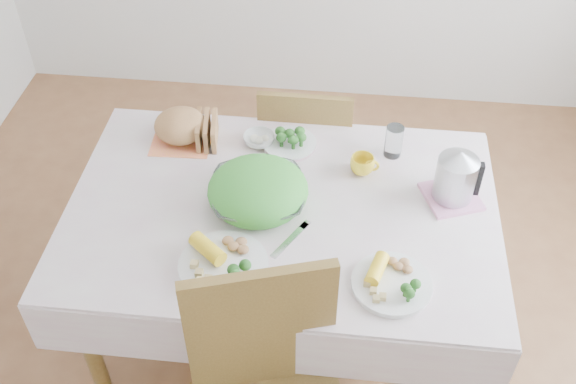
# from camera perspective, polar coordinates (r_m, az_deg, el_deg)

# --- Properties ---
(floor) EXTENTS (3.60, 3.60, 0.00)m
(floor) POSITION_cam_1_polar(r_m,az_deg,el_deg) (2.94, -0.44, -11.91)
(floor) COLOR brown
(floor) RESTS_ON ground
(dining_table) EXTENTS (1.40, 0.90, 0.75)m
(dining_table) POSITION_cam_1_polar(r_m,az_deg,el_deg) (2.64, -0.48, -7.29)
(dining_table) COLOR brown
(dining_table) RESTS_ON floor
(tablecloth) EXTENTS (1.50, 1.00, 0.01)m
(tablecloth) POSITION_cam_1_polar(r_m,az_deg,el_deg) (2.35, -0.54, -1.43)
(tablecloth) COLOR beige
(tablecloth) RESTS_ON dining_table
(chair_far) EXTENTS (0.40, 0.40, 0.89)m
(chair_far) POSITION_cam_1_polar(r_m,az_deg,el_deg) (3.04, 1.67, 3.62)
(chair_far) COLOR brown
(chair_far) RESTS_ON floor
(salad_bowl) EXTENTS (0.38, 0.38, 0.08)m
(salad_bowl) POSITION_cam_1_polar(r_m,az_deg,el_deg) (2.34, -2.54, -0.28)
(salad_bowl) COLOR white
(salad_bowl) RESTS_ON tablecloth
(dinner_plate_left) EXTENTS (0.40, 0.40, 0.02)m
(dinner_plate_left) POSITION_cam_1_polar(r_m,az_deg,el_deg) (2.16, -5.48, -6.26)
(dinner_plate_left) COLOR white
(dinner_plate_left) RESTS_ON tablecloth
(dinner_plate_right) EXTENTS (0.36, 0.36, 0.02)m
(dinner_plate_right) POSITION_cam_1_polar(r_m,az_deg,el_deg) (2.13, 8.76, -7.71)
(dinner_plate_right) COLOR white
(dinner_plate_right) RESTS_ON tablecloth
(broccoli_plate) EXTENTS (0.23, 0.23, 0.02)m
(broccoli_plate) POSITION_cam_1_polar(r_m,az_deg,el_deg) (2.59, 0.13, 4.13)
(broccoli_plate) COLOR beige
(broccoli_plate) RESTS_ON tablecloth
(napkin) EXTENTS (0.24, 0.24, 0.00)m
(napkin) POSITION_cam_1_polar(r_m,az_deg,el_deg) (2.66, -8.92, 4.50)
(napkin) COLOR #FE8953
(napkin) RESTS_ON tablecloth
(bread_loaf) EXTENTS (0.26, 0.25, 0.12)m
(bread_loaf) POSITION_cam_1_polar(r_m,az_deg,el_deg) (2.63, -9.05, 5.45)
(bread_loaf) COLOR olive
(bread_loaf) RESTS_ON napkin
(fruit_bowl) EXTENTS (0.16, 0.16, 0.04)m
(fruit_bowl) POSITION_cam_1_polar(r_m,az_deg,el_deg) (2.60, -2.46, 4.46)
(fruit_bowl) COLOR white
(fruit_bowl) RESTS_ON tablecloth
(yellow_mug) EXTENTS (0.10, 0.10, 0.07)m
(yellow_mug) POSITION_cam_1_polar(r_m,az_deg,el_deg) (2.47, 6.30, 2.31)
(yellow_mug) COLOR yellow
(yellow_mug) RESTS_ON tablecloth
(glass_tumbler) EXTENTS (0.09, 0.09, 0.13)m
(glass_tumbler) POSITION_cam_1_polar(r_m,az_deg,el_deg) (2.55, 8.95, 4.29)
(glass_tumbler) COLOR white
(glass_tumbler) RESTS_ON tablecloth
(pink_tray) EXTENTS (0.23, 0.23, 0.01)m
(pink_tray) POSITION_cam_1_polar(r_m,az_deg,el_deg) (2.45, 13.64, -0.37)
(pink_tray) COLOR pink
(pink_tray) RESTS_ON tablecloth
(electric_kettle) EXTENTS (0.18, 0.18, 0.20)m
(electric_kettle) POSITION_cam_1_polar(r_m,az_deg,el_deg) (2.37, 14.09, 1.60)
(electric_kettle) COLOR #B2B5BA
(electric_kettle) RESTS_ON pink_tray
(fork_left) EXTENTS (0.04, 0.19, 0.00)m
(fork_left) POSITION_cam_1_polar(r_m,az_deg,el_deg) (2.20, -4.48, -5.48)
(fork_left) COLOR silver
(fork_left) RESTS_ON tablecloth
(fork_right) EXTENTS (0.12, 0.18, 0.00)m
(fork_right) POSITION_cam_1_polar(r_m,az_deg,el_deg) (2.24, 0.17, -4.08)
(fork_right) COLOR silver
(fork_right) RESTS_ON tablecloth
(knife) EXTENTS (0.20, 0.04, 0.00)m
(knife) POSITION_cam_1_polar(r_m,az_deg,el_deg) (2.15, -2.05, -6.81)
(knife) COLOR silver
(knife) RESTS_ON tablecloth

